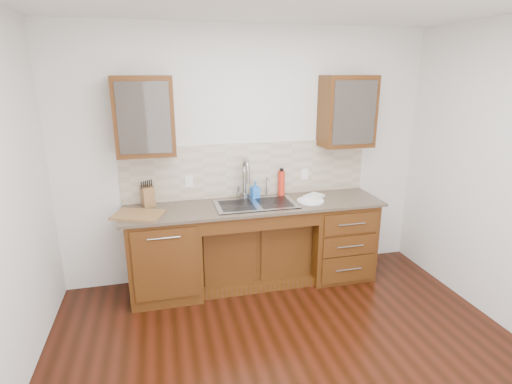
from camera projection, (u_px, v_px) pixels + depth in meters
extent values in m
cube|color=#341108|center=(299.00, 377.00, 3.10)|extent=(4.00, 3.50, 0.10)
cube|color=silver|center=(247.00, 156.00, 4.37)|extent=(4.00, 0.10, 2.70)
cube|color=#593014|center=(165.00, 254.00, 4.08)|extent=(0.70, 0.62, 0.88)
cube|color=#593014|center=(253.00, 249.00, 4.41)|extent=(1.20, 0.44, 0.70)
cube|color=#593014|center=(336.00, 237.00, 4.52)|extent=(0.70, 0.62, 0.88)
cube|color=#84705B|center=(255.00, 206.00, 4.15)|extent=(2.70, 0.65, 0.03)
cube|color=beige|center=(249.00, 170.00, 4.36)|extent=(2.70, 0.02, 0.59)
cube|color=#9E9EA5|center=(256.00, 212.00, 4.16)|extent=(0.84, 0.46, 0.19)
cylinder|color=#999993|center=(244.00, 181.00, 4.28)|extent=(0.04, 0.04, 0.40)
cylinder|color=#999993|center=(266.00, 186.00, 4.37)|extent=(0.02, 0.02, 0.24)
cube|color=#593014|center=(144.00, 116.00, 3.79)|extent=(0.55, 0.34, 0.75)
cube|color=#593014|center=(347.00, 111.00, 4.27)|extent=(0.55, 0.34, 0.75)
cube|color=white|center=(189.00, 181.00, 4.22)|extent=(0.08, 0.01, 0.12)
cube|color=white|center=(305.00, 174.00, 4.52)|extent=(0.08, 0.01, 0.12)
imported|color=#2875EF|center=(255.00, 190.00, 4.32)|extent=(0.10, 0.10, 0.19)
cylinder|color=red|center=(281.00, 183.00, 4.43)|extent=(0.08, 0.08, 0.27)
cylinder|color=white|center=(310.00, 201.00, 4.23)|extent=(0.29, 0.29, 0.02)
cube|color=silver|center=(314.00, 196.00, 4.31)|extent=(0.25, 0.24, 0.03)
cube|color=brown|center=(148.00, 195.00, 4.10)|extent=(0.15, 0.21, 0.21)
cube|color=brown|center=(138.00, 215.00, 3.81)|extent=(0.54, 0.46, 0.02)
imported|color=white|center=(129.00, 122.00, 3.77)|extent=(0.18, 0.18, 0.11)
imported|color=white|center=(162.00, 121.00, 3.84)|extent=(0.14, 0.14, 0.10)
imported|color=silver|center=(333.00, 116.00, 4.25)|extent=(0.17, 0.17, 0.11)
imported|color=silver|center=(360.00, 116.00, 4.32)|extent=(0.14, 0.14, 0.10)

